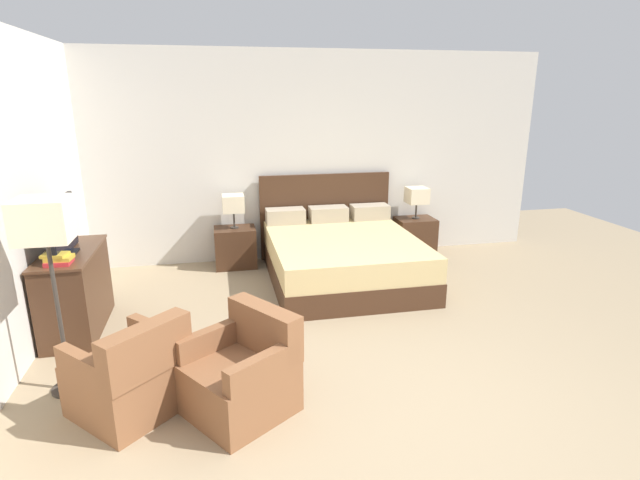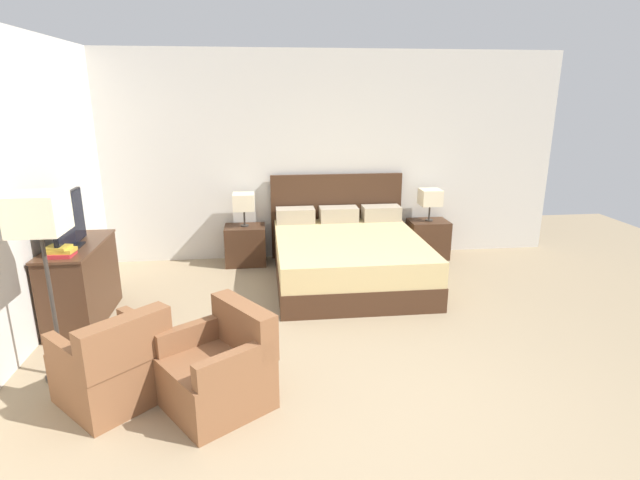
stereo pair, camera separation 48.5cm
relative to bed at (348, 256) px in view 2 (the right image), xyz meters
The scene contains 16 objects.
ground_plane 2.89m from the bed, 96.18° to the right, with size 11.72×11.72×0.00m, color #998466.
wall_back 1.58m from the bed, 106.04° to the left, with size 6.97×0.06×2.86m, color beige.
wall_left 3.62m from the bed, 159.48° to the right, with size 0.06×5.71×2.86m, color beige.
bed is the anchor object (origin of this frame).
nightstand_left 1.51m from the bed, 149.19° to the left, with size 0.55×0.42×0.54m.
nightstand_right 1.51m from the bed, 30.81° to the left, with size 0.55×0.42×0.54m.
table_lamp_left 1.61m from the bed, 149.14° to the left, with size 0.29×0.29×0.45m.
table_lamp_right 1.61m from the bed, 30.86° to the left, with size 0.29×0.29×0.45m.
dresser 3.05m from the bed, 164.29° to the right, with size 0.47×1.13×0.82m.
tv 3.16m from the bed, 162.76° to the right, with size 0.18×0.75×0.54m.
book_red_cover 3.21m from the bed, 157.45° to the right, with size 0.21×0.19×0.04m, color #B7282D.
book_blue_cover 3.21m from the bed, 157.40° to the right, with size 0.22×0.16×0.04m, color gold.
book_small_top 3.24m from the bed, 157.61° to the right, with size 0.20×0.16×0.03m, color gold.
armchair_by_window 3.24m from the bed, 133.02° to the right, with size 0.97×0.97×0.76m.
armchair_companion 2.87m from the bed, 119.28° to the right, with size 0.95×0.95×0.76m.
floor_lamp 3.53m from the bed, 144.56° to the right, with size 0.38×0.38×1.56m.
Camera 2 is at (-0.73, -3.02, 2.29)m, focal length 28.00 mm.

